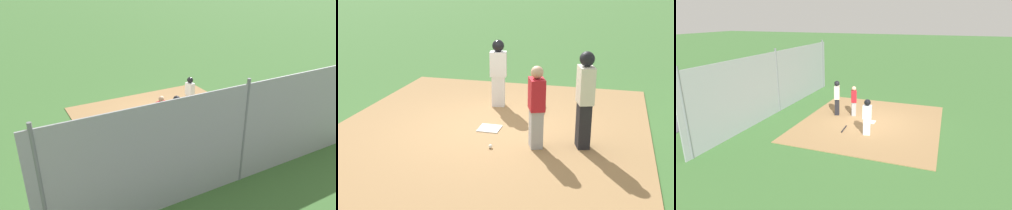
% 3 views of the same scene
% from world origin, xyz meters
% --- Properties ---
extents(ground_plane, '(140.00, 140.00, 0.00)m').
position_xyz_m(ground_plane, '(0.00, 0.00, 0.00)').
color(ground_plane, '#3D6B33').
extents(dirt_infield, '(7.20, 6.40, 0.03)m').
position_xyz_m(dirt_infield, '(0.00, 0.00, 0.01)').
color(dirt_infield, '#9E774C').
rests_on(dirt_infield, ground_plane).
extents(home_plate, '(0.44, 0.44, 0.02)m').
position_xyz_m(home_plate, '(0.00, 0.00, 0.04)').
color(home_plate, white).
rests_on(home_plate, dirt_infield).
extents(catcher, '(0.45, 0.38, 1.53)m').
position_xyz_m(catcher, '(-0.65, -1.08, 0.82)').
color(catcher, '#9E9EA3').
rests_on(catcher, dirt_infield).
extents(umpire, '(0.44, 0.36, 1.79)m').
position_xyz_m(umpire, '(-0.45, -1.92, 0.98)').
color(umpire, black).
rests_on(umpire, dirt_infield).
extents(runner, '(0.32, 0.42, 1.58)m').
position_xyz_m(runner, '(1.51, 0.22, 0.92)').
color(runner, silver).
rests_on(runner, dirt_infield).
extents(baseball_bat, '(0.77, 0.11, 0.06)m').
position_xyz_m(baseball_bat, '(1.33, -0.88, 0.06)').
color(baseball_bat, black).
rests_on(baseball_bat, dirt_infield).
extents(baseball, '(0.07, 0.07, 0.07)m').
position_xyz_m(baseball, '(-0.93, -0.29, 0.07)').
color(baseball, white).
rests_on(baseball, dirt_infield).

